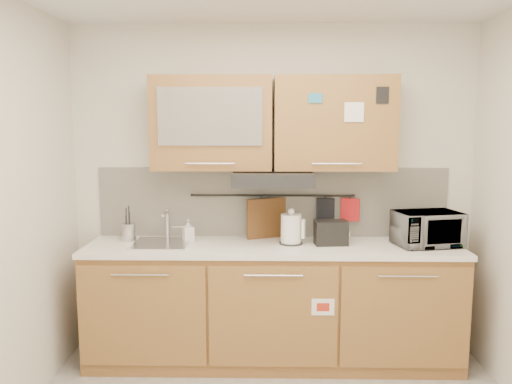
{
  "coord_description": "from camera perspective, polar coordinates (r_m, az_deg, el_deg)",
  "views": [
    {
      "loc": [
        -0.06,
        -2.49,
        1.82
      ],
      "look_at": [
        -0.12,
        1.05,
        1.34
      ],
      "focal_mm": 35.0,
      "sensor_mm": 36.0,
      "label": 1
    }
  ],
  "objects": [
    {
      "name": "wall_back",
      "position": [
        4.03,
        1.88,
        0.27
      ],
      "size": [
        3.2,
        0.0,
        3.2
      ],
      "primitive_type": "plane",
      "rotation": [
        1.57,
        0.0,
        0.0
      ],
      "color": "silver",
      "rests_on": "ground"
    },
    {
      "name": "base_cabinet",
      "position": [
        3.95,
        1.89,
        -13.31
      ],
      "size": [
        2.8,
        0.64,
        0.88
      ],
      "color": "#A3753A",
      "rests_on": "floor"
    },
    {
      "name": "countertop",
      "position": [
        3.8,
        1.92,
        -6.34
      ],
      "size": [
        2.82,
        0.62,
        0.04
      ],
      "primitive_type": "cube",
      "color": "white",
      "rests_on": "base_cabinet"
    },
    {
      "name": "backsplash",
      "position": [
        4.03,
        1.88,
        -1.17
      ],
      "size": [
        2.8,
        0.02,
        0.56
      ],
      "primitive_type": "cube",
      "color": "silver",
      "rests_on": "countertop"
    },
    {
      "name": "upper_cabinets",
      "position": [
        3.82,
        1.88,
        7.84
      ],
      "size": [
        1.82,
        0.37,
        0.7
      ],
      "color": "#A3753A",
      "rests_on": "wall_back"
    },
    {
      "name": "range_hood",
      "position": [
        3.77,
        1.94,
        1.59
      ],
      "size": [
        0.6,
        0.46,
        0.1
      ],
      "primitive_type": "cube",
      "color": "black",
      "rests_on": "upper_cabinets"
    },
    {
      "name": "sink",
      "position": [
        3.89,
        -10.75,
        -5.76
      ],
      "size": [
        0.42,
        0.4,
        0.26
      ],
      "color": "silver",
      "rests_on": "countertop"
    },
    {
      "name": "utensil_rail",
      "position": [
        3.98,
        1.89,
        -0.4
      ],
      "size": [
        1.3,
        0.02,
        0.02
      ],
      "primitive_type": "cylinder",
      "rotation": [
        0.0,
        1.57,
        0.0
      ],
      "color": "black",
      "rests_on": "backsplash"
    },
    {
      "name": "utensil_crock",
      "position": [
        4.03,
        -14.34,
        -4.42
      ],
      "size": [
        0.14,
        0.14,
        0.28
      ],
      "rotation": [
        0.0,
        0.0,
        -0.34
      ],
      "color": "#B5B4B9",
      "rests_on": "countertop"
    },
    {
      "name": "kettle",
      "position": [
        3.81,
        4.05,
        -4.31
      ],
      "size": [
        0.21,
        0.21,
        0.28
      ],
      "rotation": [
        0.0,
        0.0,
        -0.43
      ],
      "color": "white",
      "rests_on": "countertop"
    },
    {
      "name": "toaster",
      "position": [
        3.82,
        8.56,
        -4.58
      ],
      "size": [
        0.25,
        0.17,
        0.18
      ],
      "rotation": [
        0.0,
        0.0,
        0.09
      ],
      "color": "black",
      "rests_on": "countertop"
    },
    {
      "name": "microwave",
      "position": [
        3.95,
        18.97,
        -3.99
      ],
      "size": [
        0.52,
        0.41,
        0.26
      ],
      "primitive_type": "imported",
      "rotation": [
        0.0,
        0.0,
        0.21
      ],
      "color": "#999999",
      "rests_on": "countertop"
    },
    {
      "name": "soap_bottle",
      "position": [
        3.92,
        -7.75,
        -4.35
      ],
      "size": [
        0.1,
        0.11,
        0.17
      ],
      "primitive_type": "imported",
      "rotation": [
        0.0,
        0.0,
        0.43
      ],
      "color": "#999999",
      "rests_on": "countertop"
    },
    {
      "name": "cutting_board",
      "position": [
        4.01,
        1.56,
        -4.08
      ],
      "size": [
        0.36,
        0.18,
        0.48
      ],
      "primitive_type": "cube",
      "rotation": [
        0.0,
        0.0,
        0.42
      ],
      "color": "brown",
      "rests_on": "utensil_rail"
    },
    {
      "name": "oven_mitt",
      "position": [
        3.99,
        0.6,
        -2.28
      ],
      "size": [
        0.14,
        0.08,
        0.22
      ],
      "primitive_type": "cube",
      "rotation": [
        0.0,
        0.0,
        0.38
      ],
      "color": "navy",
      "rests_on": "utensil_rail"
    },
    {
      "name": "dark_pouch",
      "position": [
        4.02,
        7.94,
        -2.3
      ],
      "size": [
        0.14,
        0.05,
        0.22
      ],
      "primitive_type": "cube",
      "rotation": [
        0.0,
        0.0,
        -0.07
      ],
      "color": "black",
      "rests_on": "utensil_rail"
    },
    {
      "name": "pot_holder",
      "position": [
        4.04,
        10.71,
        -2.0
      ],
      "size": [
        0.15,
        0.07,
        0.18
      ],
      "primitive_type": "cube",
      "rotation": [
        0.0,
        0.0,
        -0.35
      ],
      "color": "red",
      "rests_on": "utensil_rail"
    }
  ]
}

